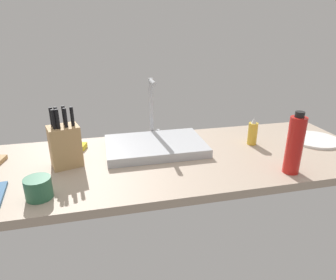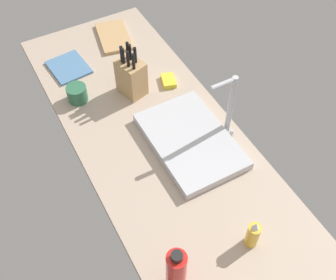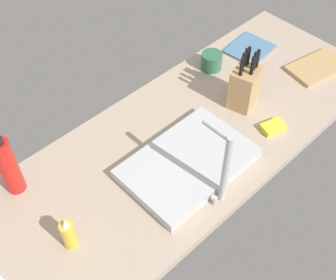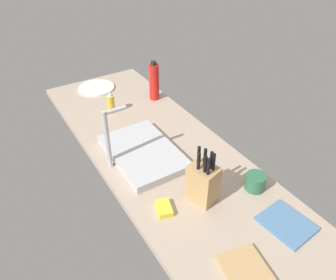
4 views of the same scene
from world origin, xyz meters
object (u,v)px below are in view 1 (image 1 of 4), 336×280
(water_bottle, at_px, (295,145))
(dinner_plate, at_px, (315,140))
(coffee_mug, at_px, (38,188))
(sink_basin, at_px, (155,146))
(knife_block, at_px, (65,145))
(dish_sponge, at_px, (76,146))
(soap_bottle, at_px, (253,133))
(faucet, at_px, (152,105))

(water_bottle, height_order, dinner_plate, water_bottle)
(water_bottle, relative_size, coffee_mug, 2.79)
(sink_basin, distance_m, knife_block, 0.41)
(dinner_plate, xyz_separation_m, dish_sponge, (-1.20, 0.17, 0.01))
(sink_basin, height_order, dish_sponge, sink_basin)
(sink_basin, relative_size, water_bottle, 1.82)
(soap_bottle, height_order, dinner_plate, soap_bottle)
(dinner_plate, relative_size, dish_sponge, 2.75)
(coffee_mug, bearing_deg, knife_block, 72.92)
(knife_block, distance_m, soap_bottle, 0.89)
(sink_basin, xyz_separation_m, soap_bottle, (0.49, -0.04, 0.04))
(knife_block, relative_size, soap_bottle, 1.84)
(knife_block, relative_size, coffee_mug, 2.79)
(coffee_mug, bearing_deg, faucet, 44.86)
(water_bottle, height_order, coffee_mug, water_bottle)
(soap_bottle, relative_size, dinner_plate, 0.56)
(soap_bottle, relative_size, water_bottle, 0.54)
(knife_block, bearing_deg, dish_sponge, 65.70)
(faucet, distance_m, dinner_plate, 0.86)
(faucet, bearing_deg, dinner_plate, -16.35)
(dinner_plate, xyz_separation_m, coffee_mug, (-1.30, -0.25, 0.03))
(water_bottle, distance_m, dinner_plate, 0.45)
(sink_basin, height_order, coffee_mug, coffee_mug)
(water_bottle, relative_size, dinner_plate, 1.04)
(soap_bottle, bearing_deg, dinner_plate, -5.78)
(faucet, distance_m, dish_sponge, 0.43)
(dinner_plate, relative_size, coffee_mug, 2.69)
(dinner_plate, bearing_deg, coffee_mug, -169.26)
(faucet, height_order, water_bottle, faucet)
(knife_block, height_order, coffee_mug, knife_block)
(dinner_plate, bearing_deg, faucet, 163.65)
(sink_basin, height_order, water_bottle, water_bottle)
(faucet, distance_m, soap_bottle, 0.53)
(dinner_plate, height_order, dish_sponge, dish_sponge)
(soap_bottle, xyz_separation_m, dish_sponge, (-0.86, 0.14, -0.05))
(coffee_mug, bearing_deg, dish_sponge, 76.45)
(knife_block, xyz_separation_m, water_bottle, (0.89, -0.27, 0.03))
(faucet, relative_size, dish_sponge, 3.48)
(soap_bottle, xyz_separation_m, water_bottle, (0.01, -0.31, 0.06))
(faucet, relative_size, knife_block, 1.22)
(knife_block, height_order, dinner_plate, knife_block)
(knife_block, relative_size, water_bottle, 1.00)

